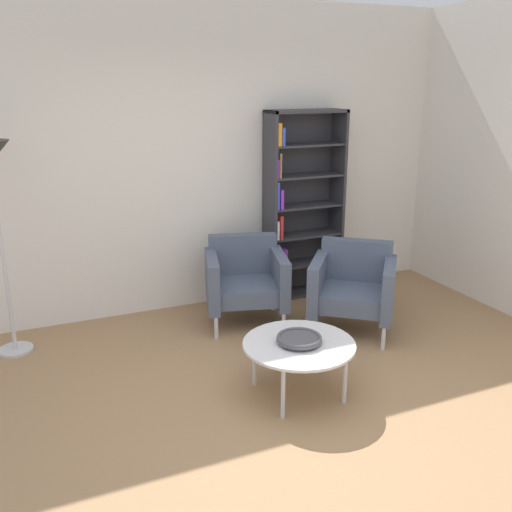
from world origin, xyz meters
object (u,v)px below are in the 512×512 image
Objects in this scene: decorative_bowl at (299,338)px; armchair_spare_guest at (353,286)px; coffee_table_low at (299,347)px; armchair_by_bookshelf at (245,279)px; bookshelf_tall at (299,207)px.

decorative_bowl is 1.25m from armchair_spare_guest.
armchair_by_bookshelf reaches higher than coffee_table_low.
bookshelf_tall is 2.20× the size of armchair_by_bookshelf.
armchair_spare_guest and armchair_by_bookshelf have the same top height.
bookshelf_tall is 2.11m from coffee_table_low.
bookshelf_tall is at bearing 62.79° from decorative_bowl.
armchair_spare_guest reaches higher than coffee_table_low.
armchair_spare_guest is at bearing 39.61° from decorative_bowl.
coffee_table_low is 0.93× the size of armchair_by_bookshelf.
armchair_spare_guest is at bearing -87.94° from bookshelf_tall.
armchair_by_bookshelf is (-0.81, 0.56, 0.00)m from armchair_spare_guest.
armchair_spare_guest is (0.97, 0.80, -0.02)m from decorative_bowl.
decorative_bowl is (-0.00, 0.00, 0.06)m from coffee_table_low.
bookshelf_tall is at bearing 130.27° from armchair_spare_guest.
bookshelf_tall is 2.00× the size of armchair_spare_guest.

